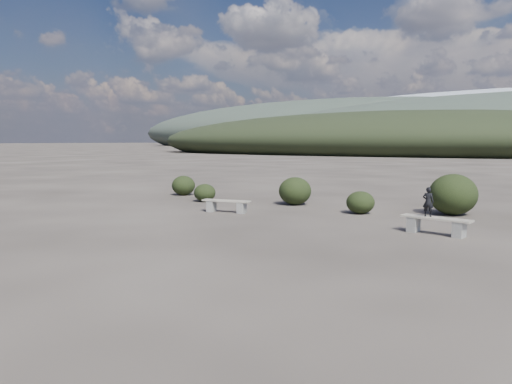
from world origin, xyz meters
The scene contains 9 objects.
ground centered at (0.00, 0.00, 0.00)m, with size 1200.00×1200.00×0.00m, color #2C2722.
bench_left centered at (-3.33, 5.58, 0.28)m, with size 1.92×0.74×0.47m.
bench_right centered at (4.39, 5.12, 0.30)m, with size 2.05×0.75×0.50m.
seated_person centered at (4.15, 5.16, 0.93)m, with size 0.32×0.21×0.87m, color black.
shrub_a centered at (-6.12, 7.85, 0.40)m, with size 0.97×0.97×0.79m, color black.
shrub_b centered at (-2.18, 8.97, 0.59)m, with size 1.37×1.37×1.18m, color black.
shrub_c centered at (1.08, 7.97, 0.42)m, with size 1.05×1.05×0.84m, color black.
shrub_d centered at (4.04, 9.45, 0.75)m, with size 1.72×1.72×1.50m, color black.
shrub_f centered at (-8.64, 9.38, 0.49)m, with size 1.15×1.15×0.97m, color black.
Camera 1 is at (7.52, -9.64, 2.69)m, focal length 35.00 mm.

